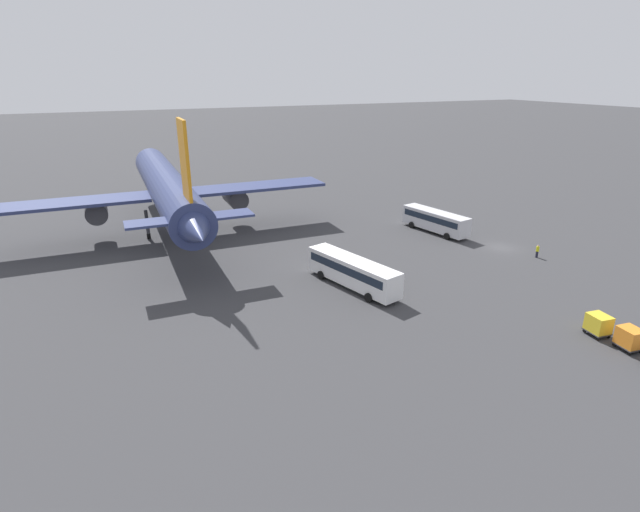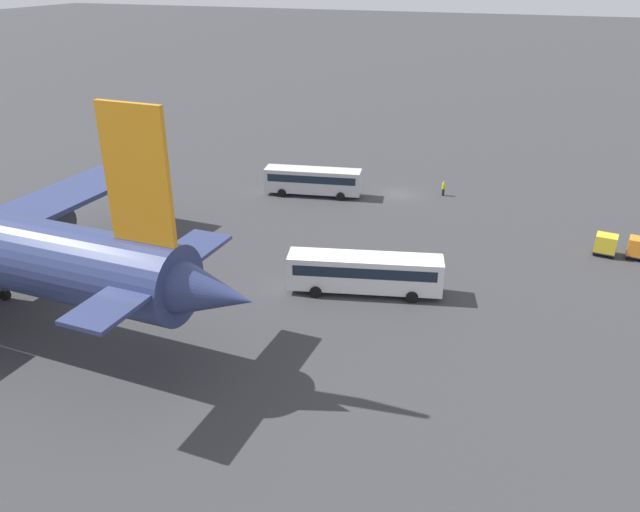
# 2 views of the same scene
# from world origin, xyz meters

# --- Properties ---
(ground_plane) EXTENTS (600.00, 600.00, 0.00)m
(ground_plane) POSITION_xyz_m (0.00, 0.00, 0.00)
(ground_plane) COLOR #38383A
(airplane) EXTENTS (54.71, 47.08, 18.36)m
(airplane) POSITION_xyz_m (26.29, 40.33, 6.90)
(airplane) COLOR navy
(airplane) RESTS_ON ground
(shuttle_bus_near) EXTENTS (11.71, 4.59, 3.23)m
(shuttle_bus_near) POSITION_xyz_m (9.73, 3.89, 1.94)
(shuttle_bus_near) COLOR silver
(shuttle_bus_near) RESTS_ON ground
(shuttle_bus_far) EXTENTS (13.18, 5.66, 3.34)m
(shuttle_bus_far) POSITION_xyz_m (-3.14, 25.18, 2.00)
(shuttle_bus_far) COLOR white
(shuttle_bus_far) RESTS_ON ground
(worker_person) EXTENTS (0.38, 0.38, 1.74)m
(worker_person) POSITION_xyz_m (-5.00, -1.43, 0.87)
(worker_person) COLOR #1E1E2D
(worker_person) RESTS_ON ground
(cargo_cart_orange) EXTENTS (2.19, 1.91, 2.06)m
(cargo_cart_orange) POSITION_xyz_m (-25.46, 9.81, 1.19)
(cargo_cart_orange) COLOR #38383D
(cargo_cart_orange) RESTS_ON ground
(cargo_cart_yellow) EXTENTS (2.19, 1.91, 2.06)m
(cargo_cart_yellow) POSITION_xyz_m (-22.56, 9.99, 1.19)
(cargo_cart_yellow) COLOR #38383D
(cargo_cart_yellow) RESTS_ON ground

